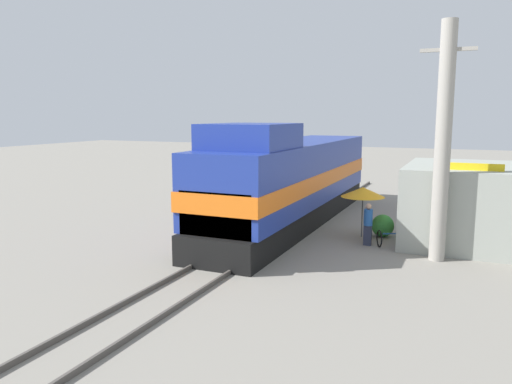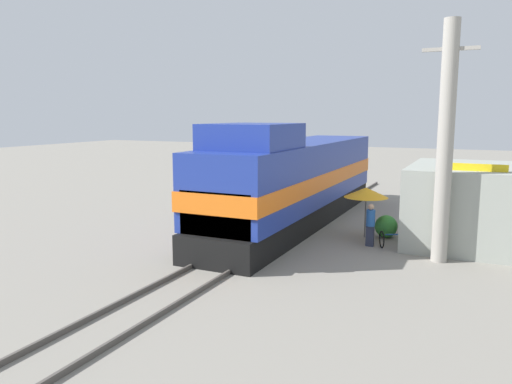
% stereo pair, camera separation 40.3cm
% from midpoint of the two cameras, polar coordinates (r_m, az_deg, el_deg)
% --- Properties ---
extents(ground_plane, '(120.00, 120.00, 0.00)m').
position_cam_midpoint_polar(ground_plane, '(20.93, 0.86, -5.18)').
color(ground_plane, gray).
extents(rail_near, '(0.08, 36.40, 0.15)m').
position_cam_midpoint_polar(rail_near, '(21.19, -0.94, -4.79)').
color(rail_near, '#4C4742').
rests_on(rail_near, ground_plane).
extents(rail_far, '(0.08, 36.40, 0.15)m').
position_cam_midpoint_polar(rail_far, '(20.65, 2.71, -5.16)').
color(rail_far, '#4C4742').
rests_on(rail_far, ground_plane).
extents(locomotive, '(3.19, 16.22, 4.74)m').
position_cam_midpoint_polar(locomotive, '(22.93, 3.38, 1.25)').
color(locomotive, black).
rests_on(locomotive, ground_plane).
extents(utility_pole, '(1.80, 0.54, 8.18)m').
position_cam_midpoint_polar(utility_pole, '(18.13, 19.99, 5.32)').
color(utility_pole, '#9E998E').
rests_on(utility_pole, ground_plane).
extents(vendor_umbrella, '(1.80, 1.80, 2.10)m').
position_cam_midpoint_polar(vendor_umbrella, '(21.05, 11.59, -0.01)').
color(vendor_umbrella, '#4C4C4C').
rests_on(vendor_umbrella, ground_plane).
extents(billboard_sign, '(2.25, 0.12, 3.35)m').
position_cam_midpoint_polar(billboard_sign, '(19.50, 22.61, 0.76)').
color(billboard_sign, '#595959').
rests_on(billboard_sign, ground_plane).
extents(shrub_cluster, '(0.93, 0.93, 0.93)m').
position_cam_midpoint_polar(shrub_cluster, '(21.53, 13.77, -3.76)').
color(shrub_cluster, '#388C38').
rests_on(shrub_cluster, ground_plane).
extents(person_bystander, '(0.34, 0.34, 1.67)m').
position_cam_midpoint_polar(person_bystander, '(19.88, 12.11, -3.46)').
color(person_bystander, '#2D3347').
rests_on(person_bystander, ground_plane).
extents(bicycle, '(1.91, 1.38, 0.67)m').
position_cam_midpoint_polar(bicycle, '(20.09, 15.76, -5.10)').
color(bicycle, black).
rests_on(bicycle, ground_plane).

